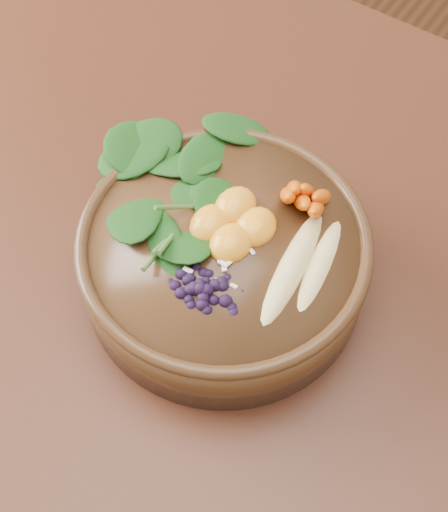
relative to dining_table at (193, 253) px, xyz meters
The scene contains 9 objects.
ground 0.66m from the dining_table, ahead, with size 4.00×4.00×0.00m, color #381E0F.
dining_table is the anchor object (origin of this frame).
stoneware_bowl 0.17m from the dining_table, 32.83° to the right, with size 0.31×0.31×0.08m, color #432A17.
kale_heap 0.20m from the dining_table, ahead, with size 0.20×0.18×0.05m, color #1A4616, non-canonical shape.
carrot_cluster 0.25m from the dining_table, 14.87° to the left, with size 0.06×0.06×0.08m, color orange, non-canonical shape.
banana_halves 0.26m from the dining_table, 11.86° to the right, with size 0.08×0.18×0.03m.
mandarin_cluster 0.21m from the dining_table, 23.66° to the right, with size 0.09×0.10×0.03m, color orange, non-canonical shape.
blueberry_pile 0.25m from the dining_table, 48.88° to the right, with size 0.14×0.11×0.04m, color black, non-canonical shape.
coconut_flakes 0.22m from the dining_table, 39.30° to the right, with size 0.10×0.07×0.01m, color white, non-canonical shape.
Camera 1 is at (0.32, -0.39, 1.44)m, focal length 50.00 mm.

